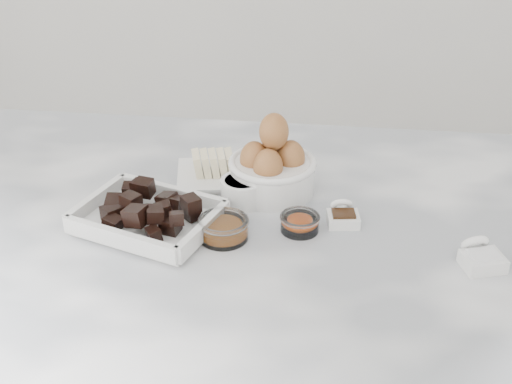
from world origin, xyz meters
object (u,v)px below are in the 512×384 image
honey_bowl (223,228)px  salt_spoon (481,256)px  vanilla_spoon (343,215)px  sugar_ramekin (242,190)px  egg_bowl (272,167)px  butter_plate (211,170)px  chocolate_dish (148,214)px  zest_bowl (300,222)px

honey_bowl → salt_spoon: size_ratio=0.97×
honey_bowl → vanilla_spoon: 0.20m
sugar_ramekin → vanilla_spoon: (0.17, -0.04, -0.01)m
sugar_ramekin → egg_bowl: (0.05, 0.05, 0.02)m
egg_bowl → honey_bowl: egg_bowl is taller
butter_plate → vanilla_spoon: bearing=-26.2°
honey_bowl → egg_bowl: bearing=69.4°
chocolate_dish → vanilla_spoon: 0.31m
chocolate_dish → salt_spoon: (0.51, -0.04, -0.01)m
butter_plate → sugar_ramekin: 0.10m
egg_bowl → vanilla_spoon: size_ratio=2.27×
butter_plate → salt_spoon: 0.49m
butter_plate → zest_bowl: bearing=-41.4°
egg_bowl → honey_bowl: 0.17m
butter_plate → honey_bowl: butter_plate is taller
sugar_ramekin → zest_bowl: (0.10, -0.08, -0.01)m
chocolate_dish → sugar_ramekin: bearing=33.7°
egg_bowl → salt_spoon: size_ratio=1.83×
zest_bowl → salt_spoon: (0.27, -0.06, -0.00)m
zest_bowl → vanilla_spoon: 0.08m
egg_bowl → honey_bowl: bearing=-110.6°
vanilla_spoon → salt_spoon: salt_spoon is taller
zest_bowl → vanilla_spoon: (0.07, 0.03, -0.00)m
vanilla_spoon → chocolate_dish: bearing=-170.8°
honey_bowl → salt_spoon: (0.39, -0.02, -0.00)m
salt_spoon → butter_plate: bearing=154.4°
vanilla_spoon → salt_spoon: size_ratio=0.81×
butter_plate → egg_bowl: size_ratio=0.95×
sugar_ramekin → vanilla_spoon: sugar_ramekin is taller
chocolate_dish → zest_bowl: (0.24, 0.02, -0.01)m
honey_bowl → zest_bowl: size_ratio=1.25×
chocolate_dish → vanilla_spoon: chocolate_dish is taller
zest_bowl → egg_bowl: bearing=115.0°
zest_bowl → vanilla_spoon: bearing=26.2°
egg_bowl → zest_bowl: egg_bowl is taller
butter_plate → vanilla_spoon: butter_plate is taller
honey_bowl → salt_spoon: 0.39m
egg_bowl → salt_spoon: (0.33, -0.18, -0.03)m
honey_bowl → vanilla_spoon: bearing=20.9°
sugar_ramekin → egg_bowl: egg_bowl is taller
sugar_ramekin → salt_spoon: (0.37, -0.14, -0.01)m
butter_plate → salt_spoon: bearing=-25.6°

